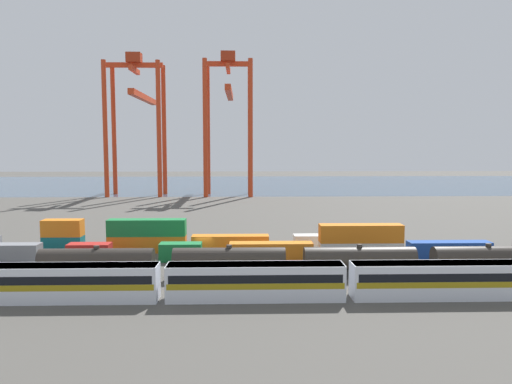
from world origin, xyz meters
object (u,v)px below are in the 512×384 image
Objects in this scene: shipping_container_6 at (449,250)px; gantry_crane_central at (229,109)px; passenger_train at (256,280)px; shipping_container_10 at (63,244)px; gantry_crane_west at (137,110)px; freight_tank_row at (295,262)px.

gantry_crane_central reaches higher than shipping_container_6.
passenger_train is 37.94m from shipping_container_10.
shipping_container_10 is at bearing -85.07° from gantry_crane_west.
gantry_crane_west is (-37.39, 116.23, 26.89)m from passenger_train.
gantry_crane_central is at bearing 93.06° from passenger_train.
gantry_crane_west is 31.21m from gantry_crane_central.
shipping_container_6 is 121.74m from gantry_crane_west.
shipping_container_10 is 98.73m from gantry_crane_central.
gantry_crane_central reaches higher than gantry_crane_west.
passenger_train is at bearing -148.14° from shipping_container_6.
freight_tank_row is 118.97m from gantry_crane_west.
gantry_crane_west is at bearing 107.83° from passenger_train.
shipping_container_6 is at bearing -55.94° from gantry_crane_west.
freight_tank_row is 1.33× the size of gantry_crane_west.
shipping_container_10 is at bearing 174.22° from shipping_container_6.
shipping_container_6 is 58.72m from shipping_container_10.
gantry_crane_central reaches higher than freight_tank_row.
freight_tank_row is 10.50× the size of shipping_container_10.
gantry_crane_west reaches higher than shipping_container_10.
gantry_crane_west is at bearing 124.06° from shipping_container_6.
shipping_container_10 is at bearing 140.88° from passenger_train.
freight_tank_row is at bearing -158.18° from shipping_container_6.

